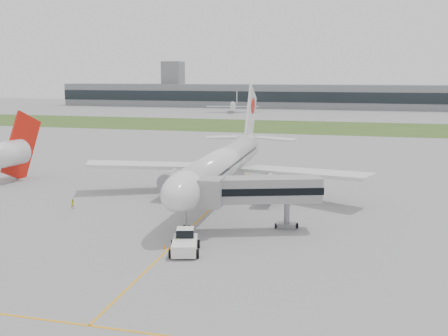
% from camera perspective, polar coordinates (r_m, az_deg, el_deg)
% --- Properties ---
extents(ground, '(600.00, 600.00, 0.00)m').
position_cam_1_polar(ground, '(78.33, -0.86, -4.03)').
color(ground, gray).
rests_on(ground, ground).
extents(apron_markings, '(70.00, 70.00, 0.04)m').
position_cam_1_polar(apron_markings, '(73.68, -1.86, -4.99)').
color(apron_markings, orange).
rests_on(apron_markings, ground).
extents(grass_strip, '(600.00, 50.00, 0.02)m').
position_cam_1_polar(grass_strip, '(195.23, 8.22, 4.70)').
color(grass_strip, '#30481B').
rests_on(grass_strip, ground).
extents(terminal_building, '(320.00, 22.30, 14.00)m').
position_cam_1_polar(terminal_building, '(304.01, 10.41, 8.04)').
color(terminal_building, gray).
rests_on(terminal_building, ground).
extents(control_tower, '(12.00, 12.00, 56.00)m').
position_cam_1_polar(control_tower, '(324.88, -5.77, 7.08)').
color(control_tower, gray).
rests_on(control_tower, ground).
extents(airliner, '(48.13, 53.95, 17.88)m').
position_cam_1_polar(airliner, '(81.74, 0.00, 0.65)').
color(airliner, silver).
rests_on(airliner, ground).
extents(pushback_tug, '(4.29, 5.41, 2.49)m').
position_cam_1_polar(pushback_tug, '(57.25, -4.49, -8.45)').
color(pushback_tug, white).
rests_on(pushback_tug, ground).
extents(jet_bridge, '(15.04, 8.60, 7.17)m').
position_cam_1_polar(jet_bridge, '(63.60, 3.77, -2.59)').
color(jet_bridge, gray).
rests_on(jet_bridge, ground).
extents(safety_cone_left, '(0.37, 0.37, 0.50)m').
position_cam_1_polar(safety_cone_left, '(58.67, -6.83, -8.94)').
color(safety_cone_left, orange).
rests_on(safety_cone_left, ground).
extents(safety_cone_right, '(0.38, 0.38, 0.52)m').
position_cam_1_polar(safety_cone_right, '(58.02, -6.03, -9.14)').
color(safety_cone_right, orange).
rests_on(safety_cone_right, ground).
extents(ground_crew_near, '(0.70, 0.61, 1.61)m').
position_cam_1_polar(ground_crew_near, '(57.40, -5.17, -8.77)').
color(ground_crew_near, '#A3DA24').
rests_on(ground_crew_near, ground).
extents(ground_crew_far, '(0.87, 0.92, 1.51)m').
position_cam_1_polar(ground_crew_far, '(78.34, -16.86, -3.93)').
color(ground_crew_far, yellow).
rests_on(ground_crew_far, ground).
extents(neighbor_aircraft, '(6.18, 17.10, 13.83)m').
position_cam_1_polar(neighbor_aircraft, '(100.26, -23.87, 1.49)').
color(neighbor_aircraft, red).
rests_on(neighbor_aircraft, ground).
extents(distant_aircraft_left, '(32.71, 30.27, 10.64)m').
position_cam_1_polar(distant_aircraft_left, '(267.54, 1.02, 6.38)').
color(distant_aircraft_left, silver).
rests_on(distant_aircraft_left, ground).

